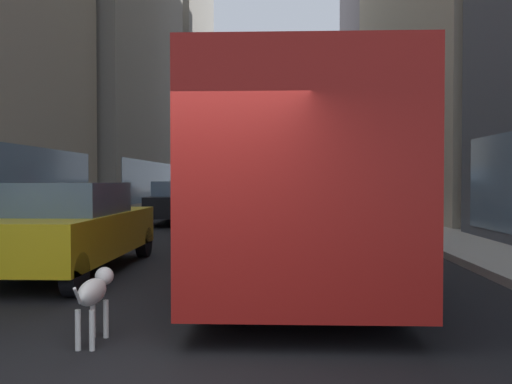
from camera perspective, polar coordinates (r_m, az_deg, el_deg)
ground_plane at (r=39.11m, az=0.77°, el=-1.16°), size 120.00×120.00×0.00m
sidewalk_left at (r=39.65m, az=-7.49°, el=-1.03°), size 2.40×110.00×0.15m
sidewalk_right at (r=39.39m, az=9.09°, el=-1.05°), size 2.40×110.00×0.15m
building_left_mid at (r=36.71m, az=-18.95°, el=13.96°), size 10.69×17.98×19.55m
building_left_far at (r=57.32m, az=-11.57°, el=19.28°), size 11.18×17.57×38.82m
building_right_far at (r=49.11m, az=15.70°, el=17.57°), size 8.92×16.97×30.98m
transit_bus at (r=10.70m, az=3.64°, el=1.89°), size 2.78×11.53×3.05m
car_yellow_taxi at (r=10.02m, az=-19.69°, el=-3.58°), size 1.94×4.78×1.62m
car_silver_sedan at (r=36.81m, az=-1.18°, el=-0.03°), size 1.80×4.66×1.62m
car_red_coupe at (r=42.44m, az=-0.74°, el=0.14°), size 1.73×4.04×1.62m
car_black_suv at (r=20.48m, az=-8.34°, el=-1.09°), size 1.74×4.62×1.62m
box_truck at (r=32.90m, az=5.40°, el=1.28°), size 2.30×7.50×3.05m
dalmatian_dog at (r=5.74m, az=-17.07°, el=-10.33°), size 0.22×0.96×0.72m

